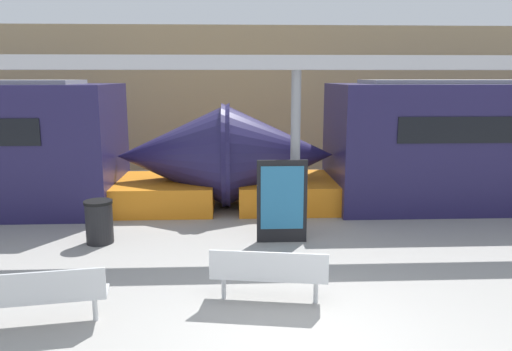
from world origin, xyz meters
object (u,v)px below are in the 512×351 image
poster_board (282,201)px  support_column_near (295,154)px  bench_near (269,272)px  bench_far (34,294)px  trash_bin (99,222)px

poster_board → support_column_near: bearing=59.5°
bench_near → bench_far: bearing=-159.8°
poster_board → bench_near: bearing=-99.4°
bench_near → trash_bin: bearing=147.2°
trash_bin → support_column_near: bearing=6.1°
trash_bin → bench_far: bearing=-89.0°
bench_far → support_column_near: bearing=36.3°
bench_far → trash_bin: (-0.06, 3.48, -0.05)m
trash_bin → poster_board: (3.65, -0.12, 0.41)m
bench_far → support_column_near: size_ratio=0.55×
bench_far → poster_board: (3.59, 3.36, 0.36)m
poster_board → support_column_near: 1.06m
bench_far → support_column_near: support_column_near is taller
bench_far → trash_bin: bearing=82.3°
support_column_near → bench_near: bearing=-103.2°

